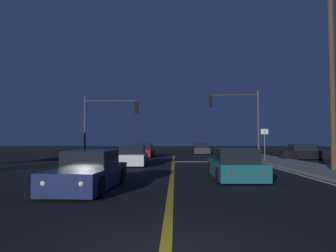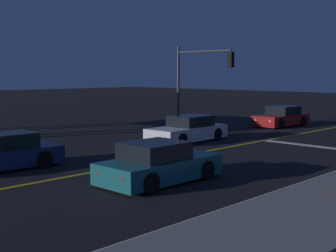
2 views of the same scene
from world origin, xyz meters
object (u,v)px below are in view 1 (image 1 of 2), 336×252
object	(u,v)px
car_far_approaching_charcoal	(201,149)
street_sign_corner	(265,140)
car_following_oncoming_black	(305,153)
car_parked_curb_teal	(235,166)
utility_pole_right	(332,62)
car_lead_oncoming_navy	(89,172)
car_side_waiting_red	(144,151)
car_mid_block_white	(132,156)
traffic_signal_far_left	(105,117)
traffic_signal_near_right	(241,113)

from	to	relation	value
car_far_approaching_charcoal	street_sign_corner	distance (m)	13.90
car_following_oncoming_black	car_far_approaching_charcoal	xyz separation A→B (m)	(-7.98, 10.30, -0.00)
car_parked_curb_teal	utility_pole_right	xyz separation A→B (m)	(5.60, 2.66, 5.21)
car_lead_oncoming_navy	car_far_approaching_charcoal	bearing A→B (deg)	-100.68
car_lead_oncoming_navy	car_side_waiting_red	world-z (taller)	same
car_mid_block_white	car_far_approaching_charcoal	world-z (taller)	same
car_mid_block_white	utility_pole_right	world-z (taller)	utility_pole_right
car_side_waiting_red	utility_pole_right	bearing A→B (deg)	129.51
traffic_signal_far_left	street_sign_corner	xyz separation A→B (m)	(12.51, -1.40, -1.84)
traffic_signal_near_right	traffic_signal_far_left	size ratio (longest dim) A/B	1.12
car_lead_oncoming_navy	car_following_oncoming_black	xyz separation A→B (m)	(14.08, 15.91, -0.00)
car_following_oncoming_black	car_parked_curb_teal	world-z (taller)	same
car_following_oncoming_black	street_sign_corner	size ratio (longest dim) A/B	1.67
car_far_approaching_charcoal	utility_pole_right	world-z (taller)	utility_pole_right
car_far_approaching_charcoal	traffic_signal_near_right	size ratio (longest dim) A/B	0.71
car_lead_oncoming_navy	car_mid_block_white	size ratio (longest dim) A/B	0.98
car_lead_oncoming_navy	car_mid_block_white	bearing A→B (deg)	-87.91
car_parked_curb_teal	car_far_approaching_charcoal	size ratio (longest dim) A/B	1.02
car_lead_oncoming_navy	car_parked_curb_teal	bearing A→B (deg)	-151.17
car_lead_oncoming_navy	car_parked_curb_teal	distance (m)	6.23
car_side_waiting_red	street_sign_corner	bearing A→B (deg)	145.96
utility_pole_right	car_following_oncoming_black	bearing A→B (deg)	74.53
car_parked_curb_teal	car_far_approaching_charcoal	xyz separation A→B (m)	(0.52, 23.45, -0.00)
car_lead_oncoming_navy	traffic_signal_far_left	distance (m)	14.83
utility_pole_right	car_lead_oncoming_navy	bearing A→B (deg)	-154.09
car_lead_oncoming_navy	car_far_approaching_charcoal	xyz separation A→B (m)	(6.10, 26.22, -0.00)
traffic_signal_far_left	car_lead_oncoming_navy	bearing A→B (deg)	-79.16
car_lead_oncoming_navy	traffic_signal_near_right	world-z (taller)	traffic_signal_near_right
car_following_oncoming_black	car_lead_oncoming_navy	bearing A→B (deg)	-39.07
car_parked_curb_teal	traffic_signal_far_left	bearing A→B (deg)	125.13
car_parked_curb_teal	traffic_signal_far_left	world-z (taller)	traffic_signal_far_left
car_lead_oncoming_navy	car_following_oncoming_black	distance (m)	21.25
car_lead_oncoming_navy	car_far_approaching_charcoal	size ratio (longest dim) A/B	1.11
traffic_signal_near_right	car_following_oncoming_black	bearing A→B (deg)	-177.39
car_lead_oncoming_navy	traffic_signal_far_left	bearing A→B (deg)	-76.74
traffic_signal_near_right	car_far_approaching_charcoal	bearing A→B (deg)	-76.83
car_parked_curb_teal	car_far_approaching_charcoal	distance (m)	23.45
street_sign_corner	car_mid_block_white	bearing A→B (deg)	-165.23
car_mid_block_white	utility_pole_right	bearing A→B (deg)	154.02
car_mid_block_white	street_sign_corner	distance (m)	10.12
car_side_waiting_red	car_parked_curb_teal	bearing A→B (deg)	110.05
car_side_waiting_red	street_sign_corner	xyz separation A→B (m)	(9.95, -7.13, 1.15)
traffic_signal_far_left	car_side_waiting_red	bearing A→B (deg)	65.93
car_far_approaching_charcoal	utility_pole_right	distance (m)	22.02
car_lead_oncoming_navy	car_parked_curb_teal	xyz separation A→B (m)	(5.58, 2.77, 0.00)
car_parked_curb_teal	traffic_signal_near_right	world-z (taller)	traffic_signal_near_right
car_mid_block_white	car_side_waiting_red	distance (m)	9.69
car_following_oncoming_black	traffic_signal_far_left	distance (m)	17.15
street_sign_corner	car_lead_oncoming_navy	bearing A→B (deg)	-127.25
car_far_approaching_charcoal	car_parked_curb_teal	bearing A→B (deg)	-89.65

